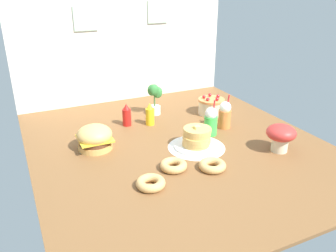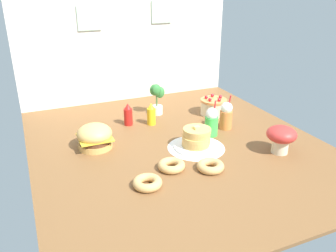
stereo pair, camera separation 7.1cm
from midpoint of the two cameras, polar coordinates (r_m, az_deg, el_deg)
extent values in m
cube|color=brown|center=(2.41, 0.70, -3.20)|extent=(1.92, 2.17, 0.02)
cube|color=silver|center=(3.22, -7.90, 12.87)|extent=(1.92, 0.03, 0.99)
cube|color=#B2D1B2|center=(3.08, -14.05, 16.67)|extent=(0.19, 0.01, 0.20)
cube|color=#B2D1B2|center=(3.27, -2.38, 18.14)|extent=(0.19, 0.01, 0.20)
cylinder|color=white|center=(2.37, 3.81, -3.47)|extent=(0.39, 0.39, 0.00)
cylinder|color=#DBA859|center=(2.40, -12.59, -3.17)|extent=(0.23, 0.23, 0.04)
cylinder|color=#59331E|center=(2.38, -12.66, -2.42)|extent=(0.21, 0.21, 0.03)
cube|color=yellow|center=(2.37, -12.70, -1.99)|extent=(0.22, 0.22, 0.01)
ellipsoid|color=#E5B260|center=(2.36, -12.76, -1.39)|extent=(0.23, 0.23, 0.13)
cylinder|color=white|center=(2.36, 3.81, -3.28)|extent=(0.30, 0.30, 0.01)
cylinder|color=#E0AD5B|center=(2.36, 3.71, -2.83)|extent=(0.18, 0.18, 0.02)
cylinder|color=#E0AD5B|center=(2.34, 3.87, -2.34)|extent=(0.19, 0.19, 0.02)
cylinder|color=#E0AD5B|center=(2.33, 3.78, -1.85)|extent=(0.18, 0.18, 0.02)
cylinder|color=#E0AD5B|center=(2.33, 3.88, -1.21)|extent=(0.18, 0.18, 0.02)
cylinder|color=#E0AD5B|center=(2.32, 3.95, -0.65)|extent=(0.19, 0.19, 0.02)
cube|color=#F7E072|center=(2.31, 3.90, -0.20)|extent=(0.04, 0.04, 0.02)
cylinder|color=beige|center=(2.94, 6.37, 3.05)|extent=(0.21, 0.21, 0.11)
cylinder|color=#EA8C4C|center=(2.92, 6.42, 4.26)|extent=(0.22, 0.22, 0.02)
sphere|color=red|center=(2.94, 7.48, 4.85)|extent=(0.03, 0.03, 0.03)
sphere|color=red|center=(2.97, 6.16, 5.07)|extent=(0.03, 0.03, 0.03)
sphere|color=red|center=(2.91, 5.20, 4.76)|extent=(0.03, 0.03, 0.03)
sphere|color=red|center=(2.86, 5.81, 4.37)|extent=(0.03, 0.03, 0.03)
sphere|color=red|center=(2.87, 7.31, 4.36)|extent=(0.03, 0.03, 0.03)
cylinder|color=red|center=(2.71, -7.49, 1.42)|extent=(0.07, 0.07, 0.13)
cone|color=red|center=(2.68, -7.59, 3.16)|extent=(0.05, 0.05, 0.04)
cylinder|color=yellow|center=(2.71, -3.72, 1.54)|extent=(0.07, 0.07, 0.13)
cone|color=yellow|center=(2.67, -3.76, 3.28)|extent=(0.05, 0.05, 0.04)
cylinder|color=green|center=(2.54, 6.17, 0.07)|extent=(0.10, 0.10, 0.14)
sphere|color=white|center=(2.50, 6.26, 2.05)|extent=(0.09, 0.09, 0.09)
cylinder|color=red|center=(2.50, 6.66, 2.73)|extent=(0.01, 0.03, 0.14)
cylinder|color=orange|center=(2.67, 8.46, 1.14)|extent=(0.10, 0.10, 0.14)
sphere|color=white|center=(2.64, 8.58, 3.04)|extent=(0.09, 0.09, 0.09)
cylinder|color=red|center=(2.64, 8.97, 3.68)|extent=(0.01, 0.03, 0.14)
torus|color=tan|center=(1.94, -3.91, -9.28)|extent=(0.16, 0.16, 0.05)
torus|color=brown|center=(1.93, -3.91, -9.20)|extent=(0.16, 0.16, 0.04)
torus|color=tan|center=(2.10, -0.07, -6.46)|extent=(0.16, 0.16, 0.05)
torus|color=pink|center=(2.10, -0.07, -6.37)|extent=(0.16, 0.16, 0.04)
torus|color=tan|center=(2.11, 6.30, -6.43)|extent=(0.16, 0.16, 0.05)
torus|color=#D89ED8|center=(2.11, 6.30, -6.34)|extent=(0.16, 0.16, 0.04)
cylinder|color=white|center=(2.93, -2.88, 2.62)|extent=(0.10, 0.10, 0.07)
cylinder|color=#4C7238|center=(2.89, -2.92, 4.41)|extent=(0.01, 0.01, 0.12)
ellipsoid|color=#38843D|center=(2.89, -2.38, 5.49)|extent=(0.08, 0.05, 0.10)
ellipsoid|color=#38843D|center=(2.89, -3.32, 5.87)|extent=(0.08, 0.05, 0.10)
ellipsoid|color=#38843D|center=(2.84, -3.00, 5.89)|extent=(0.08, 0.05, 0.10)
cylinder|color=beige|center=(2.40, 16.95, -2.96)|extent=(0.11, 0.11, 0.09)
ellipsoid|color=red|center=(2.37, 17.19, -1.06)|extent=(0.19, 0.19, 0.11)
camera|label=1|loc=(0.04, -90.85, -0.37)|focal=37.33mm
camera|label=2|loc=(0.04, 89.15, 0.37)|focal=37.33mm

